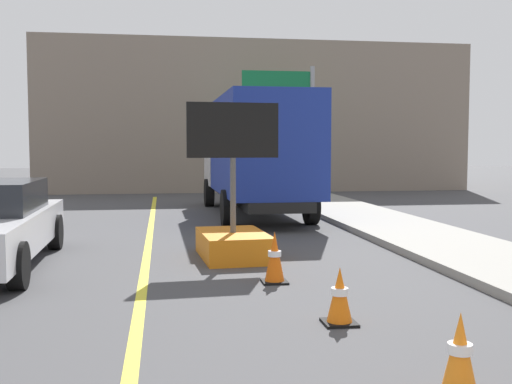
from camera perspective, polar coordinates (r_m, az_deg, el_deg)
lane_center_stripe at (r=6.41m, az=-11.21°, el=-13.35°), size 0.14×36.00×0.01m
arrow_board_trailer at (r=10.67m, az=-2.15°, el=-3.62°), size 1.60×1.87×2.70m
box_truck at (r=17.23m, az=-0.04°, el=3.69°), size 2.47×8.01×3.27m
highway_guide_sign at (r=23.34m, az=3.39°, el=7.83°), size 2.79×0.18×5.00m
far_building_block at (r=29.30m, az=-0.52°, el=6.80°), size 19.01×6.15×6.55m
traffic_cone_near_sign at (r=5.12m, az=18.49°, el=-14.24°), size 0.36×0.36×0.67m
traffic_cone_mid_lane at (r=6.81m, az=7.81°, el=-9.60°), size 0.36×0.36×0.63m
traffic_cone_far_lane at (r=8.74m, az=1.75°, el=-6.13°), size 0.36×0.36×0.74m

